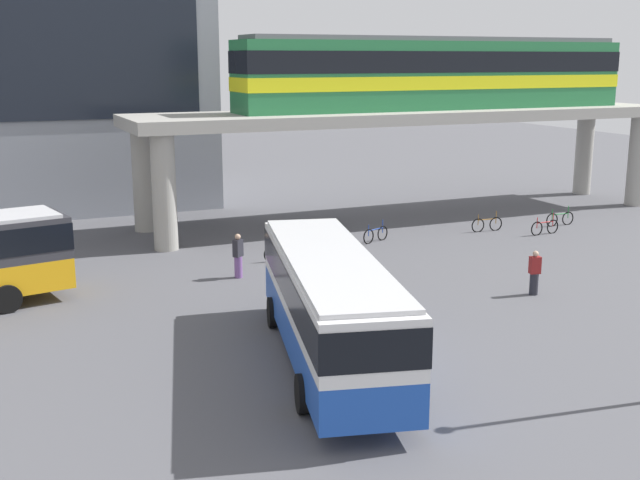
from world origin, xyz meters
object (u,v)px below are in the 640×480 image
object	(u,v)px
train	(438,72)
bus_main	(330,298)
pedestrian_near_building	(238,257)
pedestrian_by_bike_rack	(534,274)
bicycle_silver	(283,252)
bicycle_blue	(376,235)
bicycle_brown	(487,224)
bicycle_black	(296,241)
bicycle_green	(560,219)
bicycle_red	(545,227)

from	to	relation	value
train	bus_main	bearing A→B (deg)	-128.97
train	pedestrian_near_building	bearing A→B (deg)	-149.93
train	bus_main	xyz separation A→B (m)	(-14.68, -18.15, -5.88)
pedestrian_by_bike_rack	bus_main	bearing A→B (deg)	-161.80
bicycle_silver	bicycle_blue	distance (m)	5.62
bicycle_brown	bus_main	bearing A→B (deg)	-138.26
pedestrian_by_bike_rack	pedestrian_near_building	bearing A→B (deg)	144.33
bicycle_silver	bicycle_black	distance (m)	2.28
pedestrian_by_bike_rack	bicycle_green	bearing A→B (deg)	45.84
bicycle_green	train	bearing A→B (deg)	130.59
bicycle_brown	bicycle_red	bearing A→B (deg)	-38.66
bicycle_blue	bicycle_black	xyz separation A→B (m)	(-4.03, 0.24, 0.00)
bus_main	bicycle_silver	distance (m)	12.33
bus_main	bicycle_silver	xyz separation A→B (m)	(3.14, 11.81, -1.63)
bicycle_green	bicycle_blue	size ratio (longest dim) A/B	1.07
bicycle_green	bicycle_black	xyz separation A→B (m)	(-14.70, 0.76, 0.00)
pedestrian_by_bike_rack	pedestrian_near_building	world-z (taller)	pedestrian_near_building
bus_main	bicycle_brown	size ratio (longest dim) A/B	6.33
bicycle_blue	bus_main	bearing A→B (deg)	-122.49
bus_main	bicycle_red	distance (m)	20.61
bicycle_red	pedestrian_by_bike_rack	distance (m)	10.94
bus_main	bicycle_red	size ratio (longest dim) A/B	6.33
train	bicycle_silver	xyz separation A→B (m)	(-11.54, -6.34, -7.51)
pedestrian_by_bike_rack	pedestrian_near_building	distance (m)	11.50
pedestrian_by_bike_rack	bicycle_brown	bearing A→B (deg)	63.48
bicycle_green	bicycle_blue	world-z (taller)	same
bicycle_brown	pedestrian_near_building	world-z (taller)	pedestrian_near_building
bus_main	bicycle_brown	xyz separation A→B (m)	(14.83, 13.23, -1.63)
bicycle_green	bicycle_black	distance (m)	14.72
bicycle_blue	bicycle_red	xyz separation A→B (m)	(8.52, -1.93, 0.00)
bicycle_blue	bicycle_black	distance (m)	4.04
bicycle_blue	pedestrian_by_bike_rack	bearing A→B (deg)	-82.62
train	bicycle_green	xyz separation A→B (m)	(4.52, -5.27, -7.51)
train	pedestrian_by_bike_rack	size ratio (longest dim) A/B	13.56
bicycle_brown	pedestrian_by_bike_rack	bearing A→B (deg)	-116.52
train	bicycle_blue	xyz separation A→B (m)	(-6.15, -4.76, -7.51)
pedestrian_by_bike_rack	bicycle_red	bearing A→B (deg)	48.75
bicycle_black	bicycle_brown	bearing A→B (deg)	-2.22
bicycle_green	bicycle_silver	distance (m)	16.09
bicycle_brown	pedestrian_near_building	distance (m)	14.71
bicycle_black	bus_main	bearing A→B (deg)	-108.27
bicycle_blue	bicycle_brown	world-z (taller)	same
bus_main	pedestrian_by_bike_rack	world-z (taller)	bus_main
bus_main	bicycle_red	world-z (taller)	bus_main
bicycle_blue	train	bearing A→B (deg)	37.70
bicycle_silver	bicycle_red	distance (m)	13.91
pedestrian_near_building	bicycle_brown	bearing A→B (deg)	12.94
train	bicycle_red	world-z (taller)	train
train	pedestrian_by_bike_rack	xyz separation A→B (m)	(-4.84, -14.91, -7.08)
bicycle_brown	bicycle_blue	bearing A→B (deg)	178.56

